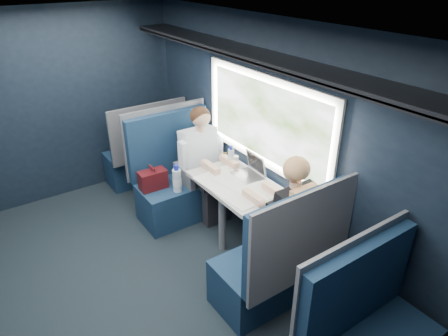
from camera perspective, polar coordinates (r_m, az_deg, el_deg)
ground at (r=4.02m, az=-11.06°, el=-15.61°), size 2.80×4.20×0.01m
room_shell at (r=3.22m, az=-13.03°, el=4.26°), size 3.00×4.40×2.40m
table at (r=4.02m, az=1.56°, el=-3.14°), size 0.62×1.00×0.74m
seat_bay_near at (r=4.70m, az=-6.64°, el=-1.87°), size 1.04×0.62×1.26m
seat_bay_far at (r=3.52m, az=7.60°, el=-13.50°), size 1.04×0.62×1.26m
seat_row_front at (r=5.46m, az=-11.16°, el=2.02°), size 1.04×0.51×1.16m
man at (r=4.54m, az=-2.90°, el=1.43°), size 0.53×0.56×1.32m
woman at (r=3.56m, az=9.17°, el=-6.68°), size 0.53×0.56×1.32m
papers at (r=3.95m, az=1.92°, el=-2.38°), size 0.60×0.83×0.01m
laptop at (r=4.10m, az=3.92°, el=-0.25°), size 0.25×0.32×0.23m
bottle_small at (r=4.28m, az=1.01°, el=1.62°), size 0.07×0.07×0.23m
cup at (r=4.35m, az=1.65°, el=1.19°), size 0.07×0.07×0.09m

